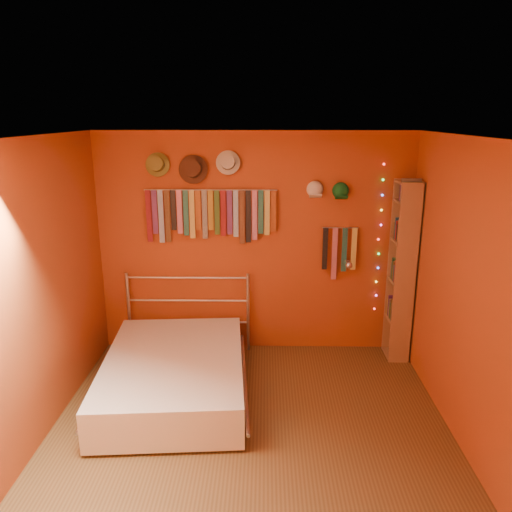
# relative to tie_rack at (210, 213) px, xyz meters

# --- Properties ---
(ground) EXTENTS (3.50, 3.50, 0.00)m
(ground) POSITION_rel_tie_rack_xyz_m (0.48, -1.68, -1.63)
(ground) COLOR brown
(ground) RESTS_ON ground
(back_wall) EXTENTS (3.50, 0.02, 2.50)m
(back_wall) POSITION_rel_tie_rack_xyz_m (0.48, 0.07, -0.38)
(back_wall) COLOR #943C17
(back_wall) RESTS_ON ground
(right_wall) EXTENTS (0.02, 3.50, 2.50)m
(right_wall) POSITION_rel_tie_rack_xyz_m (2.23, -1.68, -0.38)
(right_wall) COLOR #943C17
(right_wall) RESTS_ON ground
(left_wall) EXTENTS (0.02, 3.50, 2.50)m
(left_wall) POSITION_rel_tie_rack_xyz_m (-1.27, -1.68, -0.38)
(left_wall) COLOR #943C17
(left_wall) RESTS_ON ground
(ceiling) EXTENTS (3.50, 3.50, 0.02)m
(ceiling) POSITION_rel_tie_rack_xyz_m (0.48, -1.68, 0.87)
(ceiling) COLOR white
(ceiling) RESTS_ON back_wall
(tie_rack) EXTENTS (1.45, 0.03, 0.60)m
(tie_rack) POSITION_rel_tie_rack_xyz_m (0.00, 0.00, 0.00)
(tie_rack) COLOR #B1B1B6
(tie_rack) RESTS_ON back_wall
(small_tie_rack) EXTENTS (0.40, 0.03, 0.60)m
(small_tie_rack) POSITION_rel_tie_rack_xyz_m (1.43, 0.00, -0.41)
(small_tie_rack) COLOR #B1B1B6
(small_tie_rack) RESTS_ON back_wall
(fedora_olive) EXTENTS (0.26, 0.14, 0.26)m
(fedora_olive) POSITION_rel_tie_rack_xyz_m (-0.55, -0.03, 0.53)
(fedora_olive) COLOR olive
(fedora_olive) RESTS_ON back_wall
(fedora_brown) EXTENTS (0.31, 0.17, 0.31)m
(fedora_brown) POSITION_rel_tie_rack_xyz_m (-0.17, -0.03, 0.48)
(fedora_brown) COLOR #442518
(fedora_brown) RESTS_ON back_wall
(fedora_white) EXTENTS (0.26, 0.14, 0.26)m
(fedora_white) POSITION_rel_tie_rack_xyz_m (0.20, -0.03, 0.55)
(fedora_white) COLOR beige
(fedora_white) RESTS_ON back_wall
(cap_white) EXTENTS (0.18, 0.23, 0.18)m
(cap_white) POSITION_rel_tie_rack_xyz_m (1.14, 0.01, 0.25)
(cap_white) COLOR white
(cap_white) RESTS_ON back_wall
(cap_green) EXTENTS (0.18, 0.23, 0.18)m
(cap_green) POSITION_rel_tie_rack_xyz_m (1.41, 0.01, 0.24)
(cap_green) COLOR #176827
(cap_green) RESTS_ON back_wall
(fairy_lights) EXTENTS (0.04, 0.02, 1.68)m
(fairy_lights) POSITION_rel_tie_rack_xyz_m (1.87, 0.03, -0.30)
(fairy_lights) COLOR #FF3333
(fairy_lights) RESTS_ON back_wall
(reading_lamp) EXTENTS (0.07, 0.32, 0.09)m
(reading_lamp) POSITION_rel_tie_rack_xyz_m (1.51, -0.18, -0.53)
(reading_lamp) COLOR #B1B1B6
(reading_lamp) RESTS_ON back_wall
(bookshelf) EXTENTS (0.25, 0.34, 2.00)m
(bookshelf) POSITION_rel_tie_rack_xyz_m (2.14, -0.15, -0.61)
(bookshelf) COLOR #A37249
(bookshelf) RESTS_ON ground
(bed) EXTENTS (1.54, 1.98, 0.93)m
(bed) POSITION_rel_tie_rack_xyz_m (-0.28, -1.01, -1.41)
(bed) COLOR #B1B1B6
(bed) RESTS_ON ground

